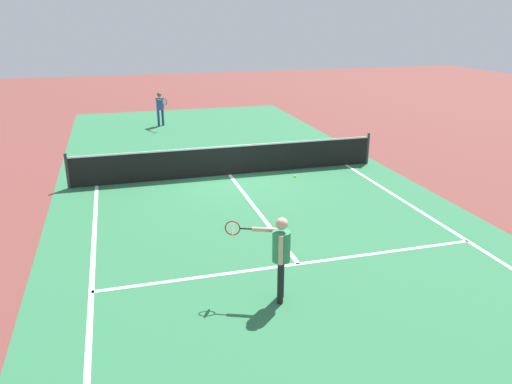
# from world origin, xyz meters

# --- Properties ---
(ground_plane) EXTENTS (60.00, 60.00, 0.00)m
(ground_plane) POSITION_xyz_m (0.00, 0.00, 0.00)
(ground_plane) COLOR brown
(court_surface_inbounds) EXTENTS (10.62, 24.40, 0.00)m
(court_surface_inbounds) POSITION_xyz_m (0.00, 0.00, 0.00)
(court_surface_inbounds) COLOR #2D7247
(court_surface_inbounds) RESTS_ON ground_plane
(line_sideline_left) EXTENTS (0.10, 11.89, 0.01)m
(line_sideline_left) POSITION_xyz_m (-4.11, -5.95, 0.00)
(line_sideline_left) COLOR white
(line_sideline_left) RESTS_ON ground_plane
(line_sideline_right) EXTENTS (0.10, 11.89, 0.01)m
(line_sideline_right) POSITION_xyz_m (4.11, -5.95, 0.00)
(line_sideline_right) COLOR white
(line_sideline_right) RESTS_ON ground_plane
(line_service_near) EXTENTS (8.22, 0.10, 0.01)m
(line_service_near) POSITION_xyz_m (0.00, -6.40, 0.00)
(line_service_near) COLOR white
(line_service_near) RESTS_ON ground_plane
(line_center_service) EXTENTS (0.10, 6.40, 0.01)m
(line_center_service) POSITION_xyz_m (0.00, -3.20, 0.00)
(line_center_service) COLOR white
(line_center_service) RESTS_ON ground_plane
(net) EXTENTS (9.87, 0.09, 1.07)m
(net) POSITION_xyz_m (0.00, 0.00, 0.49)
(net) COLOR #33383D
(net) RESTS_ON ground_plane
(player_near) EXTENTS (1.05, 0.81, 1.60)m
(player_near) POSITION_xyz_m (-0.82, -7.59, 0.99)
(player_near) COLOR black
(player_near) RESTS_ON ground_plane
(player_far) EXTENTS (0.48, 1.16, 1.54)m
(player_far) POSITION_xyz_m (-1.35, 8.24, 0.95)
(player_far) COLOR navy
(player_far) RESTS_ON ground_plane
(tennis_ball_near_net) EXTENTS (0.07, 0.07, 0.07)m
(tennis_ball_near_net) POSITION_xyz_m (1.95, -0.82, 0.03)
(tennis_ball_near_net) COLOR #CCE033
(tennis_ball_near_net) RESTS_ON ground_plane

